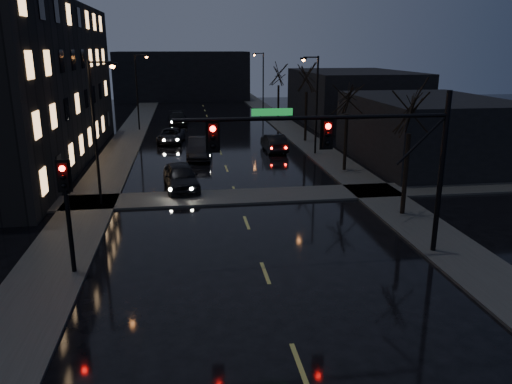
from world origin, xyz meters
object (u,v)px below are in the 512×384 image
object	(u,v)px
oncoming_car_a	(181,177)
oncoming_car_c	(171,136)
oncoming_car_b	(200,148)
oncoming_car_d	(178,118)
lead_car	(274,143)

from	to	relation	value
oncoming_car_a	oncoming_car_c	bearing A→B (deg)	86.50
oncoming_car_b	oncoming_car_c	size ratio (longest dim) A/B	1.06
oncoming_car_c	oncoming_car_d	distance (m)	11.38
oncoming_car_b	oncoming_car_d	xyz separation A→B (m)	(-1.92, 18.69, -0.11)
oncoming_car_d	oncoming_car_c	bearing A→B (deg)	-95.95
oncoming_car_a	oncoming_car_b	world-z (taller)	oncoming_car_b
oncoming_car_b	oncoming_car_d	bearing A→B (deg)	100.98
oncoming_car_c	lead_car	size ratio (longest dim) A/B	1.07
oncoming_car_d	lead_car	bearing A→B (deg)	-66.73
oncoming_car_a	oncoming_car_d	bearing A→B (deg)	84.08
oncoming_car_d	oncoming_car_a	bearing A→B (deg)	-92.43
oncoming_car_a	oncoming_car_c	xyz separation A→B (m)	(-0.94, 16.49, -0.16)
oncoming_car_a	lead_car	distance (m)	13.67
oncoming_car_b	lead_car	distance (m)	6.72
oncoming_car_a	lead_car	bearing A→B (deg)	47.72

